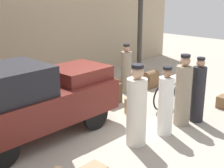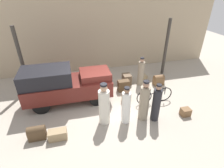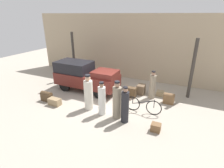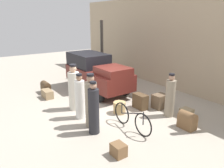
{
  "view_description": "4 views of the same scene",
  "coord_description": "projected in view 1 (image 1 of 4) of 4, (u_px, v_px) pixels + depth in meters",
  "views": [
    {
      "loc": [
        -5.3,
        -5.01,
        3.26
      ],
      "look_at": [
        0.2,
        0.2,
        0.95
      ],
      "focal_mm": 50.0,
      "sensor_mm": 36.0,
      "label": 1
    },
    {
      "loc": [
        -1.48,
        -6.48,
        4.92
      ],
      "look_at": [
        0.2,
        0.2,
        0.95
      ],
      "focal_mm": 28.0,
      "sensor_mm": 36.0,
      "label": 2
    },
    {
      "loc": [
        3.87,
        -7.68,
        4.44
      ],
      "look_at": [
        0.2,
        0.2,
        0.95
      ],
      "focal_mm": 28.0,
      "sensor_mm": 36.0,
      "label": 3
    },
    {
      "loc": [
        6.9,
        -4.56,
        3.46
      ],
      "look_at": [
        0.2,
        0.2,
        0.95
      ],
      "focal_mm": 35.0,
      "sensor_mm": 36.0,
      "label": 4
    }
  ],
  "objects": [
    {
      "name": "porter_standing_middle",
      "position": [
        198.0,
        92.0,
        7.84
      ],
      "size": [
        0.34,
        0.34,
        1.67
      ],
      "color": "#232328",
      "rests_on": "ground"
    },
    {
      "name": "suitcase_tan_flat",
      "position": [
        122.0,
        82.0,
        10.88
      ],
      "size": [
        0.4,
        0.37,
        0.28
      ],
      "color": "#9E8966",
      "rests_on": "ground"
    },
    {
      "name": "wicker_basket",
      "position": [
        133.0,
        105.0,
        8.51
      ],
      "size": [
        0.46,
        0.46,
        0.44
      ],
      "color": "tan",
      "rests_on": "ground"
    },
    {
      "name": "ground_plane",
      "position": [
        112.0,
        123.0,
        7.93
      ],
      "size": [
        30.0,
        30.0,
        0.0
      ],
      "primitive_type": "plane",
      "color": "#A89E8E"
    },
    {
      "name": "suitcase_small_leather",
      "position": [
        105.0,
        87.0,
        9.92
      ],
      "size": [
        0.44,
        0.53,
        0.56
      ],
      "color": "brown",
      "rests_on": "ground"
    },
    {
      "name": "suitcase_black_upright",
      "position": [
        112.0,
        94.0,
        9.19
      ],
      "size": [
        0.59,
        0.34,
        0.59
      ],
      "color": "#4C3823",
      "rests_on": "ground"
    },
    {
      "name": "bicycle",
      "position": [
        172.0,
        93.0,
        9.03
      ],
      "size": [
        1.78,
        0.04,
        0.79
      ],
      "color": "black",
      "rests_on": "ground"
    },
    {
      "name": "porter_carrying_trunk",
      "position": [
        126.0,
        71.0,
        10.1
      ],
      "size": [
        0.35,
        0.35,
        1.6
      ],
      "color": "gray",
      "rests_on": "ground"
    },
    {
      "name": "porter_with_bicycle",
      "position": [
        137.0,
        109.0,
        6.63
      ],
      "size": [
        0.43,
        0.43,
        1.79
      ],
      "color": "silver",
      "rests_on": "ground"
    },
    {
      "name": "conductor_in_dark_uniform",
      "position": [
        166.0,
        104.0,
        7.11
      ],
      "size": [
        0.35,
        0.35,
        1.63
      ],
      "color": "white",
      "rests_on": "ground"
    },
    {
      "name": "porter_lifting_near_truck",
      "position": [
        183.0,
        93.0,
        7.63
      ],
      "size": [
        0.39,
        0.39,
        1.79
      ],
      "color": "gray",
      "rests_on": "ground"
    },
    {
      "name": "station_building_facade",
      "position": [
        20.0,
        22.0,
        9.95
      ],
      "size": [
        16.0,
        0.15,
        4.5
      ],
      "color": "tan",
      "rests_on": "ground"
    },
    {
      "name": "trunk_wicker_pale",
      "position": [
        150.0,
        79.0,
        10.73
      ],
      "size": [
        0.55,
        0.35,
        0.58
      ],
      "color": "brown",
      "rests_on": "ground"
    },
    {
      "name": "trunk_large_brown",
      "position": [
        224.0,
        102.0,
        8.92
      ],
      "size": [
        0.38,
        0.32,
        0.34
      ],
      "color": "brown",
      "rests_on": "ground"
    },
    {
      "name": "canopy_pillar_right",
      "position": [
        140.0,
        33.0,
        11.76
      ],
      "size": [
        0.18,
        0.18,
        3.32
      ],
      "color": "#38332D",
      "rests_on": "ground"
    },
    {
      "name": "truck",
      "position": [
        29.0,
        99.0,
        6.82
      ],
      "size": [
        3.9,
        1.54,
        1.76
      ],
      "color": "black",
      "rests_on": "ground"
    }
  ]
}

